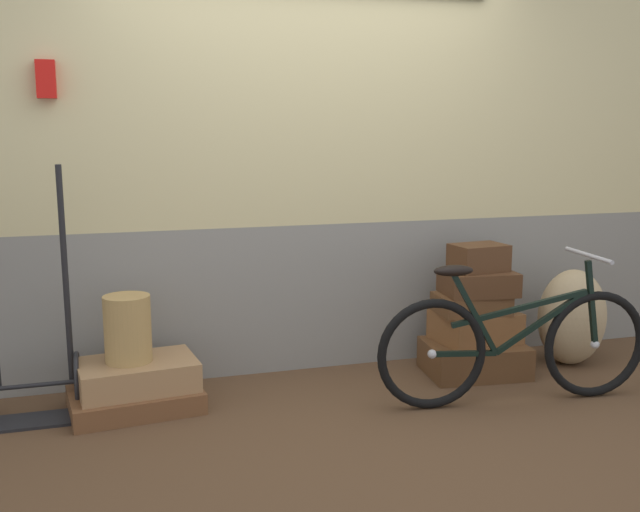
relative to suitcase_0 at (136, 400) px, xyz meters
The scene contains 13 objects.
ground 1.16m from the suitcase_0, 18.14° to the right, with size 10.11×5.20×0.06m, color #513823.
station_building 1.89m from the suitcase_0, 23.58° to the left, with size 8.11×0.74×3.01m.
suitcase_0 is the anchor object (origin of this frame).
suitcase_1 0.14m from the suitcase_0, 45.28° to the left, with size 0.62×0.41×0.16m, color #9E754C.
suitcase_2 2.05m from the suitcase_0, ahead, with size 0.60×0.44×0.20m, color brown.
suitcase_3 2.09m from the suitcase_0, ahead, with size 0.48×0.38×0.19m, color brown.
suitcase_4 2.07m from the suitcase_0, ahead, with size 0.43×0.30×0.12m, color brown.
suitcase_5 2.14m from the suitcase_0, ahead, with size 0.43×0.32×0.14m, color #4C2D19.
suitcase_6 2.19m from the suitcase_0, ahead, with size 0.32×0.23×0.16m, color #4C2D19.
wicker_basket 0.40m from the suitcase_0, 133.60° to the left, with size 0.25×0.25×0.36m, color #A8844C.
luggage_trolley 0.56m from the suitcase_0, behind, with size 0.46×0.38×1.33m.
burlap_sack 2.76m from the suitcase_0, ahead, with size 0.45×0.38×0.62m, color tan.
bicycle 2.10m from the suitcase_0, 13.79° to the right, with size 1.58×0.46×0.83m.
Camera 1 is at (-1.23, -3.54, 1.51)m, focal length 41.02 mm.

